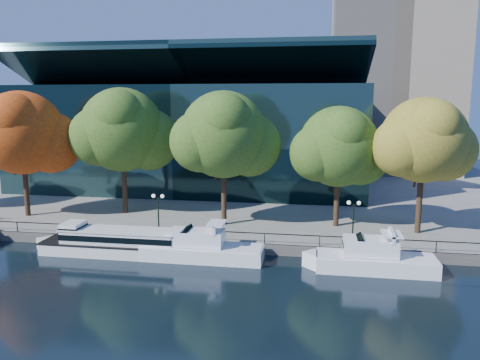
% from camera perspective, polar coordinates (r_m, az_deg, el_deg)
% --- Properties ---
extents(ground, '(160.00, 160.00, 0.00)m').
position_cam_1_polar(ground, '(43.03, -11.05, -9.51)').
color(ground, black).
rests_on(ground, ground).
extents(promenade, '(90.00, 67.08, 1.00)m').
position_cam_1_polar(promenade, '(76.97, -1.68, -0.37)').
color(promenade, slate).
rests_on(promenade, ground).
extents(railing, '(88.20, 0.08, 0.99)m').
position_cam_1_polar(railing, '(45.37, -9.71, -5.89)').
color(railing, black).
rests_on(railing, promenade).
extents(convention_building, '(50.00, 24.57, 21.43)m').
position_cam_1_polar(convention_building, '(72.40, -5.53, 5.33)').
color(convention_building, black).
rests_on(convention_building, ground).
extents(tour_boat, '(15.02, 3.35, 2.85)m').
position_cam_1_polar(tour_boat, '(45.00, -15.40, -7.20)').
color(tour_boat, white).
rests_on(tour_boat, ground).
extents(cruiser_near, '(11.96, 3.08, 3.47)m').
position_cam_1_polar(cruiser_near, '(42.23, -5.22, -8.20)').
color(cruiser_near, white).
rests_on(cruiser_near, ground).
extents(cruiser_far, '(10.93, 3.03, 3.57)m').
position_cam_1_polar(cruiser_far, '(40.76, 15.56, -9.11)').
color(cruiser_far, white).
rests_on(cruiser_far, ground).
extents(tree_1, '(11.59, 9.50, 14.07)m').
position_cam_1_polar(tree_1, '(57.33, -24.93, 5.03)').
color(tree_1, black).
rests_on(tree_1, promenade).
extents(tree_2, '(11.91, 9.76, 14.45)m').
position_cam_1_polar(tree_2, '(54.91, -14.00, 5.74)').
color(tree_2, black).
rests_on(tree_2, promenade).
extents(tree_3, '(11.24, 9.22, 14.02)m').
position_cam_1_polar(tree_3, '(48.27, -1.81, 5.32)').
color(tree_3, black).
rests_on(tree_3, promenade).
extents(tree_4, '(10.32, 8.46, 12.47)m').
position_cam_1_polar(tree_4, '(48.83, 12.12, 3.79)').
color(tree_4, black).
rests_on(tree_4, promenade).
extents(tree_5, '(10.35, 8.48, 13.37)m').
position_cam_1_polar(tree_5, '(48.49, 21.66, 4.33)').
color(tree_5, black).
rests_on(tree_5, promenade).
extents(lamp_1, '(1.26, 0.36, 4.03)m').
position_cam_1_polar(lamp_1, '(46.20, -9.95, -3.00)').
color(lamp_1, black).
rests_on(lamp_1, promenade).
extents(lamp_2, '(1.26, 0.36, 4.03)m').
position_cam_1_polar(lamp_2, '(43.82, 13.67, -3.83)').
color(lamp_2, black).
rests_on(lamp_2, promenade).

